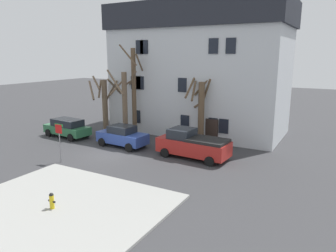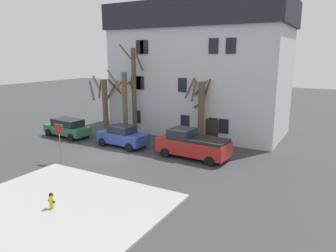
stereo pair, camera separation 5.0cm
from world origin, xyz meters
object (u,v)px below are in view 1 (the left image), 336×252
(car_green_wagon, at_px, (67,128))
(building_main, at_px, (199,69))
(tree_bare_far, at_px, (134,90))
(tree_bare_end, at_px, (201,109))
(car_blue_sedan, at_px, (122,136))
(tree_bare_mid, at_px, (124,102))
(street_sign_pole, at_px, (59,136))
(pickup_truck_red, at_px, (193,144))
(fire_hydrant, at_px, (52,200))
(tree_bare_near, at_px, (105,102))

(car_green_wagon, bearing_deg, building_main, 41.37)
(building_main, bearing_deg, tree_bare_far, -131.30)
(tree_bare_end, xyz_separation_m, car_blue_sedan, (-5.24, -3.77, -2.10))
(tree_bare_mid, distance_m, street_sign_pole, 7.95)
(pickup_truck_red, bearing_deg, car_blue_sedan, -178.87)
(car_blue_sedan, bearing_deg, fire_hydrant, -70.29)
(tree_bare_end, bearing_deg, street_sign_pole, -125.94)
(pickup_truck_red, height_order, street_sign_pole, street_sign_pole)
(car_blue_sedan, bearing_deg, tree_bare_mid, 122.36)
(car_green_wagon, bearing_deg, tree_bare_mid, 28.55)
(street_sign_pole, bearing_deg, tree_bare_mid, 92.17)
(car_blue_sedan, bearing_deg, building_main, 69.62)
(car_blue_sedan, distance_m, street_sign_pole, 5.55)
(tree_bare_near, distance_m, tree_bare_far, 3.67)
(car_green_wagon, relative_size, fire_hydrant, 5.88)
(pickup_truck_red, bearing_deg, street_sign_pole, -144.38)
(tree_bare_mid, relative_size, street_sign_pole, 2.23)
(tree_bare_mid, distance_m, car_green_wagon, 5.76)
(tree_bare_far, relative_size, car_green_wagon, 1.75)
(car_green_wagon, height_order, pickup_truck_red, pickup_truck_red)
(building_main, height_order, pickup_truck_red, building_main)
(tree_bare_mid, height_order, fire_hydrant, tree_bare_mid)
(pickup_truck_red, xyz_separation_m, fire_hydrant, (-2.47, -10.62, -0.46))
(tree_bare_near, relative_size, car_green_wagon, 1.14)
(tree_bare_far, xyz_separation_m, pickup_truck_red, (7.39, -3.31, -3.18))
(pickup_truck_red, bearing_deg, building_main, 111.35)
(building_main, distance_m, tree_bare_near, 9.57)
(tree_bare_end, distance_m, fire_hydrant, 14.55)
(building_main, xyz_separation_m, street_sign_pole, (-4.38, -13.52, -4.12))
(tree_bare_mid, relative_size, car_blue_sedan, 1.40)
(tree_bare_near, height_order, tree_bare_far, tree_bare_far)
(building_main, xyz_separation_m, tree_bare_far, (-4.22, -4.80, -1.85))
(tree_bare_end, height_order, car_blue_sedan, tree_bare_end)
(car_blue_sedan, bearing_deg, tree_bare_end, 35.73)
(tree_bare_near, distance_m, car_green_wagon, 4.27)
(tree_bare_end, xyz_separation_m, car_green_wagon, (-11.49, -3.74, -2.10))
(tree_bare_near, relative_size, tree_bare_far, 0.66)
(tree_bare_far, xyz_separation_m, car_green_wagon, (-5.09, -3.40, -3.31))
(car_green_wagon, bearing_deg, tree_bare_far, 33.71)
(pickup_truck_red, bearing_deg, tree_bare_near, 163.10)
(tree_bare_near, bearing_deg, car_green_wagon, -116.15)
(car_blue_sedan, relative_size, pickup_truck_red, 0.81)
(building_main, distance_m, car_blue_sedan, 10.19)
(car_blue_sedan, relative_size, fire_hydrant, 5.41)
(tree_bare_mid, height_order, street_sign_pole, tree_bare_mid)
(tree_bare_mid, distance_m, tree_bare_end, 6.97)
(car_green_wagon, distance_m, pickup_truck_red, 12.48)
(tree_bare_end, relative_size, car_green_wagon, 1.22)
(tree_bare_near, relative_size, tree_bare_mid, 0.89)
(tree_bare_near, bearing_deg, tree_bare_mid, -16.03)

